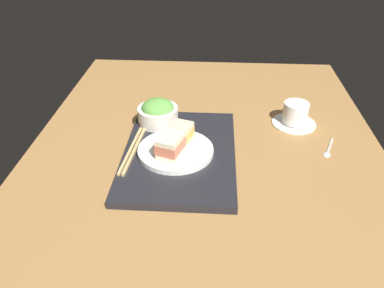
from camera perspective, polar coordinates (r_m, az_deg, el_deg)
ground_plane at (r=108.23cm, az=1.94°, el=-2.28°), size 140.00×100.00×3.00cm
serving_tray at (r=106.10cm, az=-1.80°, el=-1.42°), size 44.00×29.87×2.03cm
sandwich_plate at (r=104.34cm, az=-2.41°, el=-0.97°), size 20.31×20.31×1.36cm
sandwich_near at (r=104.89cm, az=-1.76°, el=1.39°), size 8.87×7.57×5.23cm
sandwich_far at (r=100.13cm, az=-3.17°, el=-0.24°), size 8.88×7.73×5.53cm
salad_bowl at (r=117.33cm, az=-5.02°, el=4.64°), size 12.14×12.14×7.60cm
chopsticks_pair at (r=106.37cm, az=-8.68°, el=-0.85°), size 22.75×3.56×0.70cm
coffee_cup at (r=124.56cm, az=14.86°, el=4.15°), size 13.51×13.51×7.19cm
teaspoon at (r=114.73cm, az=19.28°, el=-0.98°), size 10.12×5.24×0.80cm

